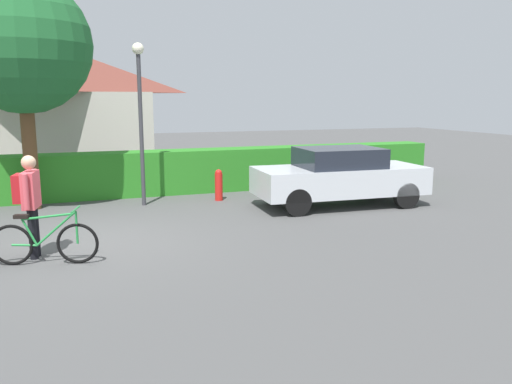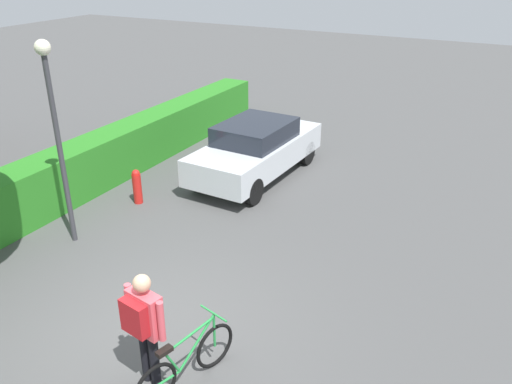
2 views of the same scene
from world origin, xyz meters
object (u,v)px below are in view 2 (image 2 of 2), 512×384
parked_car_near (256,149)px  fire_hydrant (137,186)px  street_lamp (54,116)px  bicycle (187,363)px  person_rider (144,321)px

parked_car_near → fire_hydrant: parked_car_near is taller
parked_car_near → street_lamp: bearing=159.1°
street_lamp → parked_car_near: bearing=-20.9°
street_lamp → fire_hydrant: size_ratio=4.81×
bicycle → street_lamp: size_ratio=0.42×
parked_car_near → bicycle: bearing=-159.6°
person_rider → street_lamp: bearing=57.9°
person_rider → fire_hydrant: (4.23, 3.66, -0.62)m
parked_car_near → street_lamp: size_ratio=1.08×
bicycle → street_lamp: (2.11, 4.17, 2.18)m
fire_hydrant → street_lamp: bearing=178.5°
bicycle → fire_hydrant: 5.76m
parked_car_near → street_lamp: street_lamp is taller
bicycle → fire_hydrant: bearing=45.7°
fire_hydrant → parked_car_near: bearing=-32.8°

